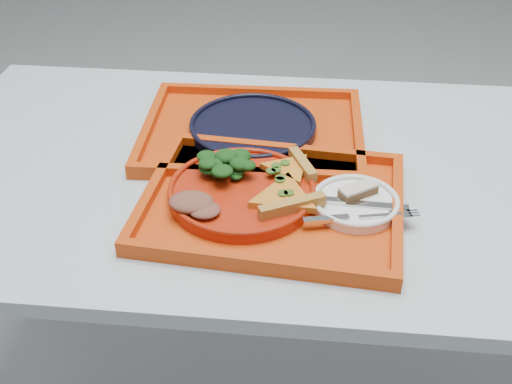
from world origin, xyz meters
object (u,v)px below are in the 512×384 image
dinner_plate (242,193)px  dessert_bar (358,191)px  tray_main (272,205)px  tray_far (253,134)px  navy_plate (253,128)px

dinner_plate → dessert_bar: size_ratio=3.59×
tray_main → tray_far: 0.25m
tray_main → dessert_bar: (0.15, 0.02, 0.03)m
dinner_plate → tray_main: bearing=-10.3°
tray_main → dinner_plate: dinner_plate is taller
tray_main → tray_far: (-0.06, 0.24, 0.00)m
tray_far → navy_plate: size_ratio=1.73×
dinner_plate → navy_plate: 0.23m
tray_far → navy_plate: (-0.00, 0.00, 0.01)m
navy_plate → tray_main: bearing=-76.1°
tray_main → dinner_plate: bearing=174.5°
tray_far → navy_plate: bearing=178.7°
tray_main → dinner_plate: 0.06m
tray_far → dinner_plate: bearing=-90.1°
dessert_bar → navy_plate: bearing=98.4°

